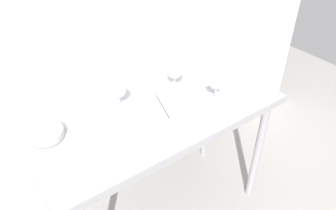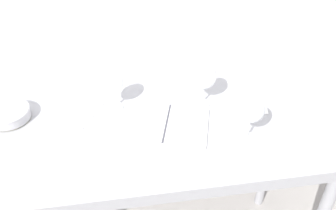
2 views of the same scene
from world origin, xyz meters
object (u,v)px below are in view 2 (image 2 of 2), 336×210
(open_notebook, at_px, (167,124))
(tasting_sheet_lower, at_px, (73,112))
(wine_glass_far_right, at_px, (204,77))
(tasting_sheet_upper, at_px, (246,94))
(wine_glass_near_right, at_px, (251,110))
(wine_glass_far_left, at_px, (112,84))
(tasting_bowl, at_px, (9,114))

(open_notebook, xyz_separation_m, tasting_sheet_lower, (-0.36, 0.14, -0.00))
(wine_glass_far_right, relative_size, tasting_sheet_upper, 0.69)
(tasting_sheet_upper, height_order, tasting_sheet_lower, same)
(wine_glass_near_right, bearing_deg, tasting_sheet_upper, 71.95)
(wine_glass_near_right, xyz_separation_m, tasting_sheet_upper, (0.09, 0.26, -0.13))
(wine_glass_far_left, distance_m, wine_glass_near_right, 0.54)
(wine_glass_near_right, bearing_deg, wine_glass_far_right, 116.28)
(wine_glass_far_right, xyz_separation_m, wine_glass_near_right, (0.12, -0.23, 0.00))
(wine_glass_near_right, relative_size, tasting_bowl, 1.09)
(wine_glass_far_left, height_order, open_notebook, wine_glass_far_left)
(wine_glass_far_left, height_order, wine_glass_near_right, wine_glass_near_right)
(tasting_sheet_lower, bearing_deg, wine_glass_near_right, 7.56)
(wine_glass_near_right, height_order, tasting_sheet_upper, wine_glass_near_right)
(wine_glass_far_left, bearing_deg, open_notebook, -36.76)
(wine_glass_far_left, distance_m, tasting_sheet_upper, 0.57)
(tasting_sheet_upper, distance_m, tasting_bowl, 0.97)
(open_notebook, distance_m, tasting_sheet_upper, 0.40)
(tasting_sheet_lower, bearing_deg, wine_glass_far_right, 26.87)
(wine_glass_far_right, distance_m, open_notebook, 0.24)
(wine_glass_far_right, relative_size, tasting_bowl, 1.09)
(open_notebook, height_order, tasting_bowl, tasting_bowl)
(tasting_bowl, bearing_deg, wine_glass_near_right, -15.76)
(tasting_sheet_upper, height_order, tasting_bowl, tasting_bowl)
(wine_glass_far_right, bearing_deg, open_notebook, -144.94)
(tasting_sheet_upper, distance_m, tasting_sheet_lower, 0.73)
(wine_glass_near_right, xyz_separation_m, tasting_sheet_lower, (-0.64, 0.25, -0.13))
(wine_glass_far_right, xyz_separation_m, open_notebook, (-0.17, -0.12, -0.12))
(wine_glass_far_left, xyz_separation_m, tasting_sheet_lower, (-0.17, -0.01, -0.11))
(tasting_sheet_upper, bearing_deg, wine_glass_far_left, -167.18)
(wine_glass_far_left, bearing_deg, tasting_sheet_lower, -177.64)
(tasting_bowl, bearing_deg, wine_glass_far_left, 1.57)
(tasting_sheet_upper, bearing_deg, open_notebook, -145.63)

